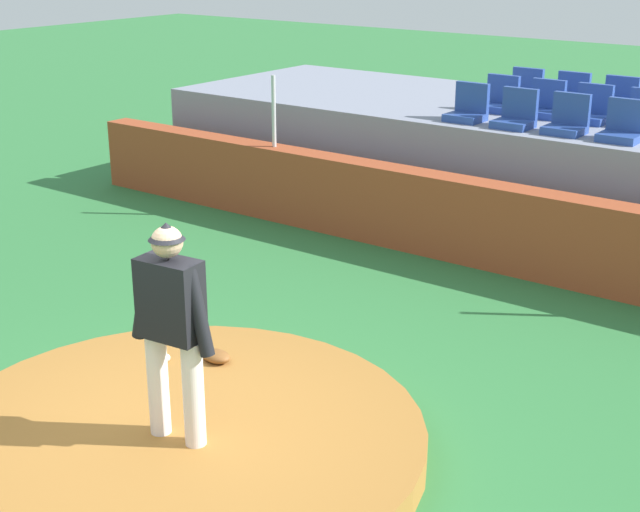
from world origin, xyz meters
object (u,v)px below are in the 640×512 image
object	(u,v)px
fielding_glove	(216,356)
stadium_chair_3	(623,128)
stadium_chair_2	(567,121)
stadium_chair_10	(619,101)
pitcher	(171,317)
stadium_chair_6	(591,110)
stadium_chair_1	(516,115)
stadium_chair_8	(524,92)
stadium_chair_4	(499,100)
stadium_chair_9	(570,97)
baseball	(166,358)
stadium_chair_5	(545,105)
stadium_chair_0	(468,109)

from	to	relation	value
fielding_glove	stadium_chair_3	distance (m)	6.02
stadium_chair_2	stadium_chair_10	distance (m)	1.80
pitcher	stadium_chair_6	distance (m)	7.69
stadium_chair_1	stadium_chair_8	size ratio (longest dim) A/B	1.00
stadium_chair_4	stadium_chair_9	world-z (taller)	same
stadium_chair_3	stadium_chair_9	size ratio (longest dim) A/B	1.00
stadium_chair_3	stadium_chair_9	world-z (taller)	same
stadium_chair_8	stadium_chair_4	bearing A→B (deg)	91.26
stadium_chair_8	stadium_chair_10	size ratio (longest dim) A/B	1.00
fielding_glove	stadium_chair_2	world-z (taller)	stadium_chair_2
baseball	stadium_chair_6	bearing A→B (deg)	79.61
stadium_chair_5	stadium_chair_9	size ratio (longest dim) A/B	1.00
stadium_chair_3	stadium_chair_8	size ratio (longest dim) A/B	1.00
baseball	stadium_chair_2	bearing A→B (deg)	77.84
baseball	fielding_glove	world-z (taller)	fielding_glove
stadium_chair_4	stadium_chair_8	xyz separation A→B (m)	(-0.02, 0.87, 0.00)
baseball	stadium_chair_10	distance (m)	7.93
stadium_chair_3	stadium_chair_5	xyz separation A→B (m)	(-1.41, 0.89, 0.00)
stadium_chair_2	stadium_chair_3	xyz separation A→B (m)	(0.71, -0.00, 0.00)
fielding_glove	stadium_chair_2	distance (m)	5.87
baseball	stadium_chair_1	size ratio (longest dim) A/B	0.15
stadium_chair_3	stadium_chair_6	distance (m)	1.16
stadium_chair_5	stadium_chair_9	bearing A→B (deg)	-90.46
stadium_chair_3	stadium_chair_4	distance (m)	2.28
stadium_chair_0	stadium_chair_1	size ratio (longest dim) A/B	1.00
stadium_chair_8	stadium_chair_3	bearing A→B (deg)	140.23
stadium_chair_8	stadium_chair_9	bearing A→B (deg)	-178.57
stadium_chair_2	stadium_chair_6	distance (m)	0.89
stadium_chair_0	stadium_chair_9	size ratio (longest dim) A/B	1.00
stadium_chair_6	stadium_chair_10	xyz separation A→B (m)	(0.05, 0.91, 0.00)
stadium_chair_6	stadium_chair_10	distance (m)	0.91
stadium_chair_0	stadium_chair_3	bearing A→B (deg)	-179.99
fielding_glove	stadium_chair_9	size ratio (longest dim) A/B	0.60
stadium_chair_1	stadium_chair_6	xyz separation A→B (m)	(0.66, 0.92, 0.00)
stadium_chair_4	fielding_glove	bearing A→B (deg)	94.18
pitcher	stadium_chair_4	bearing A→B (deg)	92.50
stadium_chair_9	stadium_chair_8	bearing A→B (deg)	1.43
stadium_chair_2	stadium_chair_10	size ratio (longest dim) A/B	1.00
stadium_chair_4	stadium_chair_3	bearing A→B (deg)	156.92
stadium_chair_0	stadium_chair_4	distance (m)	0.89
stadium_chair_5	stadium_chair_10	size ratio (longest dim) A/B	1.00
baseball	stadium_chair_0	bearing A→B (deg)	91.36
stadium_chair_2	stadium_chair_6	bearing A→B (deg)	-88.23
stadium_chair_6	stadium_chair_10	bearing A→B (deg)	-93.11
stadium_chair_2	stadium_chair_8	xyz separation A→B (m)	(-1.40, 1.76, 0.00)
fielding_glove	stadium_chair_10	world-z (taller)	stadium_chair_10
stadium_chair_6	stadium_chair_9	size ratio (longest dim) A/B	1.00
pitcher	fielding_glove	distance (m)	1.65
stadium_chair_1	stadium_chair_4	world-z (taller)	same
pitcher	stadium_chair_5	bearing A→B (deg)	87.40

